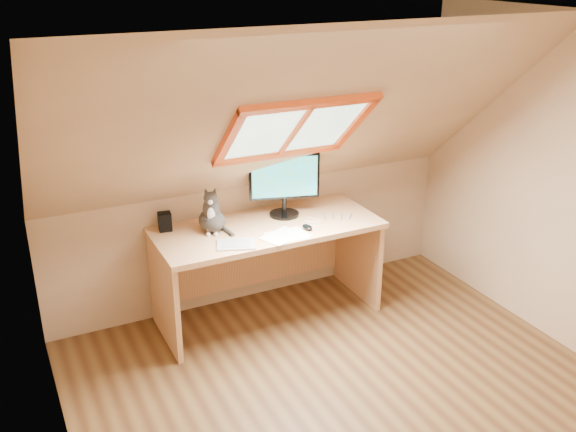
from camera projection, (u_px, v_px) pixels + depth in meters
ground at (366, 413)px, 4.11m from camera, size 3.50×3.50×0.00m
room_shell at (388, 211)px, 3.49m from camera, size 3.52×3.52×2.41m
desk at (263, 249)px, 5.08m from camera, size 1.74×0.76×0.80m
monitor at (284, 181)px, 5.00m from camera, size 0.54×0.23×0.51m
cat at (212, 215)px, 4.77m from camera, size 0.27×0.29×0.36m
desk_speaker at (165, 222)px, 4.82m from camera, size 0.11×0.11×0.14m
graphics_tablet at (236, 244)px, 4.59m from camera, size 0.33×0.28×0.01m
mouse at (307, 227)px, 4.85m from camera, size 0.06×0.11×0.03m
papers at (280, 237)px, 4.71m from camera, size 0.35×0.30×0.01m
cables at (328, 219)px, 5.03m from camera, size 0.51×0.26×0.01m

